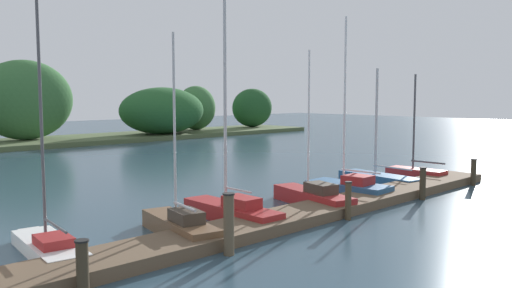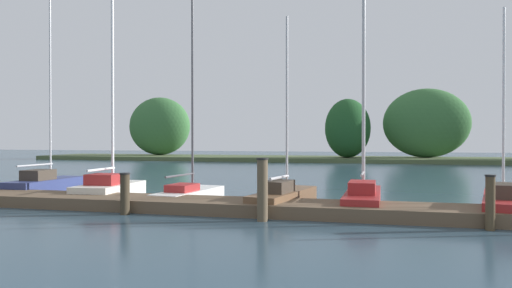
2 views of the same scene
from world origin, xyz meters
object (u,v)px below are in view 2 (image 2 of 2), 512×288
(sailboat_0, at_px, (48,184))
(sailboat_2, at_px, (190,191))
(mooring_piling_3, at_px, (490,202))
(mooring_piling_1, at_px, (125,193))
(sailboat_3, at_px, (285,196))
(sailboat_5, at_px, (503,202))
(mooring_piling_2, at_px, (262,189))
(sailboat_1, at_px, (111,187))
(sailboat_4, at_px, (363,195))

(sailboat_0, relative_size, sailboat_2, 1.07)
(mooring_piling_3, bearing_deg, mooring_piling_1, -179.52)
(sailboat_3, relative_size, sailboat_5, 1.02)
(sailboat_2, relative_size, mooring_piling_1, 6.18)
(mooring_piling_2, bearing_deg, mooring_piling_1, 179.19)
(sailboat_1, distance_m, sailboat_5, 12.41)
(sailboat_3, height_order, mooring_piling_1, sailboat_3)
(sailboat_3, relative_size, mooring_piling_1, 5.08)
(mooring_piling_1, relative_size, mooring_piling_2, 0.72)
(sailboat_5, bearing_deg, sailboat_0, 99.37)
(sailboat_4, distance_m, mooring_piling_3, 3.94)
(sailboat_3, relative_size, sailboat_4, 0.79)
(sailboat_2, height_order, mooring_piling_2, sailboat_2)
(sailboat_1, distance_m, sailboat_2, 2.84)
(sailboat_1, distance_m, mooring_piling_2, 6.79)
(sailboat_5, relative_size, mooring_piling_2, 3.57)
(sailboat_1, height_order, sailboat_2, sailboat_1)
(mooring_piling_3, bearing_deg, sailboat_4, 137.23)
(sailboat_3, relative_size, mooring_piling_3, 4.61)
(sailboat_0, bearing_deg, mooring_piling_1, -123.16)
(sailboat_0, height_order, sailboat_4, sailboat_0)
(sailboat_2, height_order, mooring_piling_3, sailboat_2)
(sailboat_5, height_order, mooring_piling_3, sailboat_5)
(sailboat_2, xyz_separation_m, sailboat_4, (5.83, -0.49, 0.11))
(sailboat_4, height_order, mooring_piling_1, sailboat_4)
(sailboat_1, distance_m, mooring_piling_1, 3.55)
(sailboat_3, bearing_deg, sailboat_5, -77.93)
(sailboat_4, height_order, mooring_piling_2, sailboat_4)
(sailboat_2, distance_m, mooring_piling_3, 9.27)
(sailboat_3, distance_m, sailboat_5, 6.11)
(sailboat_0, distance_m, sailboat_3, 9.62)
(sailboat_5, distance_m, mooring_piling_2, 6.73)
(sailboat_1, distance_m, sailboat_3, 6.31)
(sailboat_1, relative_size, mooring_piling_2, 4.45)
(sailboat_5, bearing_deg, mooring_piling_1, 117.01)
(sailboat_2, height_order, sailboat_5, sailboat_2)
(sailboat_2, bearing_deg, sailboat_0, 93.43)
(sailboat_1, xyz_separation_m, sailboat_3, (6.29, -0.44, -0.06))
(sailboat_1, relative_size, sailboat_5, 1.25)
(sailboat_2, relative_size, sailboat_3, 1.22)
(mooring_piling_1, distance_m, mooring_piling_2, 3.97)
(sailboat_3, bearing_deg, sailboat_2, 87.14)
(mooring_piling_2, bearing_deg, sailboat_0, 158.73)
(sailboat_0, bearing_deg, sailboat_2, -93.10)
(sailboat_1, relative_size, sailboat_4, 0.97)
(sailboat_0, bearing_deg, mooring_piling_2, -110.90)
(mooring_piling_1, bearing_deg, sailboat_1, 128.18)
(sailboat_3, bearing_deg, sailboat_1, 97.46)
(sailboat_4, distance_m, mooring_piling_2, 3.77)
(sailboat_5, bearing_deg, sailboat_4, 98.58)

